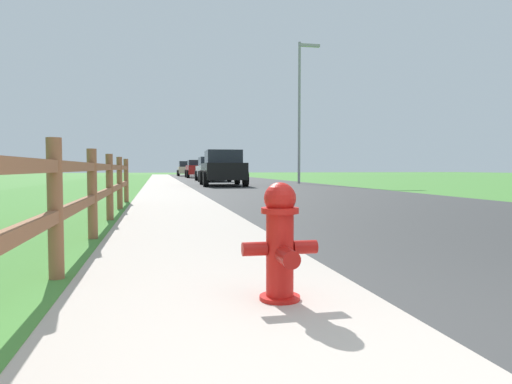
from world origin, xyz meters
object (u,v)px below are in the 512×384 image
at_px(fire_hydrant, 280,240).
at_px(parked_car_silver, 212,169).
at_px(parked_suv_black, 223,168).
at_px(parked_car_red, 198,169).
at_px(street_lamp, 301,102).
at_px(parked_car_beige, 187,169).

xyz_separation_m(fire_hydrant, parked_car_silver, (2.65, 26.45, 0.38)).
distance_m(parked_suv_black, parked_car_red, 18.45).
relative_size(parked_car_silver, street_lamp, 0.64).
distance_m(parked_car_silver, street_lamp, 7.77).
relative_size(fire_hydrant, street_lamp, 0.10).
relative_size(fire_hydrant, parked_car_beige, 0.17).
xyz_separation_m(fire_hydrant, parked_suv_black, (2.27, 18.91, 0.46)).
bearing_deg(parked_car_beige, street_lamp, -80.22).
bearing_deg(parked_car_red, parked_car_silver, -90.06).
relative_size(parked_car_red, parked_car_beige, 1.01).
height_order(parked_car_beige, street_lamp, street_lamp).
height_order(fire_hydrant, parked_car_red, parked_car_red).
xyz_separation_m(parked_car_red, street_lamp, (4.07, -16.47, 3.56)).
relative_size(fire_hydrant, parked_car_silver, 0.16).
bearing_deg(parked_car_beige, parked_suv_black, -90.17).
relative_size(fire_hydrant, parked_suv_black, 0.16).
bearing_deg(parked_car_red, fire_hydrant, -94.07).
distance_m(parked_car_beige, street_lamp, 26.01).
distance_m(fire_hydrant, street_lamp, 22.29).
distance_m(fire_hydrant, parked_car_silver, 26.58).
height_order(parked_suv_black, parked_car_silver, parked_suv_black).
distance_m(fire_hydrant, parked_suv_black, 19.05).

